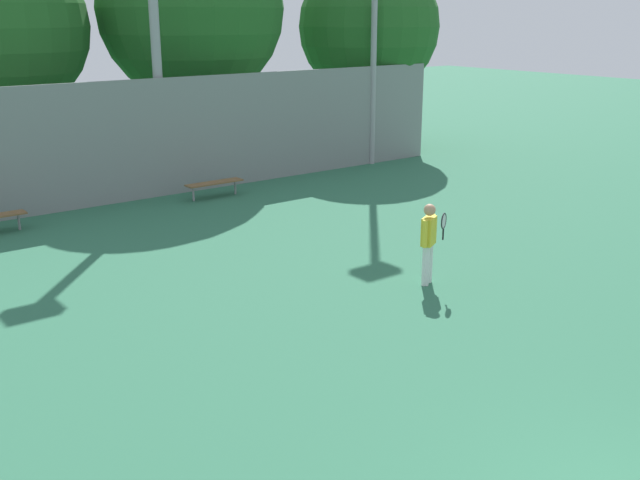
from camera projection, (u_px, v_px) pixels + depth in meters
tennis_player at (429, 239)px, 14.19m from camera, size 0.54×0.51×1.58m
bench_courtside_far at (214, 183)px, 21.07m from camera, size 1.69×0.40×0.45m
light_pole_center_back at (154, 13)px, 20.25m from camera, size 0.90×0.60×8.54m
back_fence at (68, 148)px, 19.41m from camera, size 25.76×0.06×3.30m
tree_green_tall at (191, 8)px, 24.31m from camera, size 6.09×6.09×8.21m
tree_green_broad at (369, 27)px, 27.34m from camera, size 5.15×5.15×7.12m
tree_dark_dense at (0, 27)px, 21.91m from camera, size 5.14×5.14×7.19m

